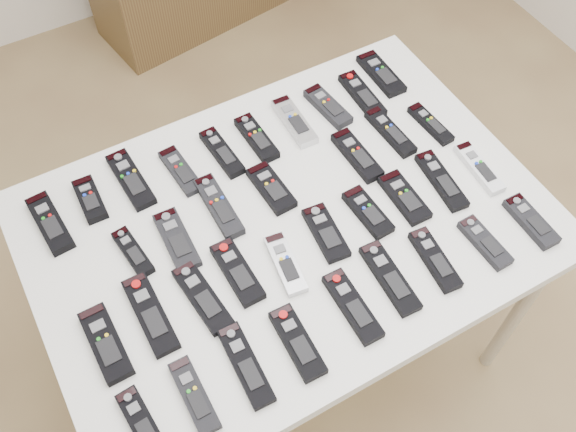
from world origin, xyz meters
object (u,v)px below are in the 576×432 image
remote_3 (181,171)px  remote_32 (390,278)px  remote_33 (435,260)px  remote_14 (357,155)px  remote_35 (531,221)px  remote_22 (326,233)px  remote_27 (143,425)px  remote_8 (362,95)px  remote_15 (390,132)px  remote_30 (297,342)px  remote_29 (246,365)px  remote_16 (430,124)px  remote_11 (177,240)px  remote_10 (133,252)px  table (288,233)px  remote_9 (381,74)px  remote_17 (106,343)px  remote_19 (202,297)px  remote_23 (368,212)px  remote_21 (285,264)px  remote_1 (90,200)px  remote_20 (237,272)px  remote_5 (257,138)px  remote_26 (479,168)px  remote_28 (194,396)px  remote_4 (222,152)px  remote_34 (485,243)px  remote_25 (441,181)px  remote_2 (131,179)px  remote_12 (219,206)px  remote_6 (294,122)px

remote_3 → remote_32: (0.29, -0.53, 0.00)m
remote_3 → remote_33: bearing=-56.6°
remote_14 → remote_35: 0.46m
remote_22 → remote_27: (-0.56, -0.21, 0.00)m
remote_8 → remote_15: size_ratio=1.02×
remote_27 → remote_30: bearing=-4.2°
remote_29 → remote_35: remote_35 is taller
remote_16 → remote_11: bearing=177.0°
remote_3 → remote_10: bearing=-143.4°
table → remote_9: size_ratio=6.96×
remote_17 → remote_19: (0.23, -0.00, -0.00)m
remote_23 → remote_21: bearing=-175.8°
remote_1 → remote_20: same height
remote_21 → remote_15: bearing=33.9°
table → remote_5: 0.28m
remote_26 → remote_28: 0.92m
remote_8 → remote_15: same height
table → remote_33: remote_33 is taller
remote_1 → remote_4: bearing=-2.0°
remote_22 → remote_34: size_ratio=1.06×
remote_4 → remote_10: same height
table → remote_4: 0.28m
table → remote_11: remote_11 is taller
remote_11 → remote_26: same height
remote_15 → remote_1: bearing=164.8°
remote_5 → remote_26: remote_5 is taller
remote_26 → remote_28: same height
remote_21 → remote_30: 0.20m
remote_15 → remote_17: size_ratio=0.98×
remote_19 → remote_27: 0.30m
remote_25 → remote_29: same height
remote_34 → remote_8: bearing=87.1°
remote_8 → remote_21: 0.59m
remote_19 → remote_20: (0.10, 0.02, 0.00)m
remote_32 → remote_30: bearing=-169.9°
remote_2 → remote_25: 0.80m
remote_3 → remote_28: 0.60m
remote_26 → remote_32: (-0.39, -0.15, 0.00)m
remote_4 → remote_21: remote_4 is taller
remote_34 → remote_20: bearing=156.9°
remote_5 → remote_21: bearing=-109.5°
remote_19 → remote_12: bearing=50.3°
remote_22 → remote_21: bearing=-161.8°
remote_2 → remote_30: size_ratio=1.11×
remote_5 → remote_23: bearing=-71.5°
remote_3 → remote_12: size_ratio=0.83×
remote_8 → remote_23: 0.40m
remote_6 → remote_35: (0.34, -0.57, 0.00)m
remote_12 → remote_22: bearing=-45.0°
remote_29 → remote_32: (0.39, 0.02, 0.00)m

